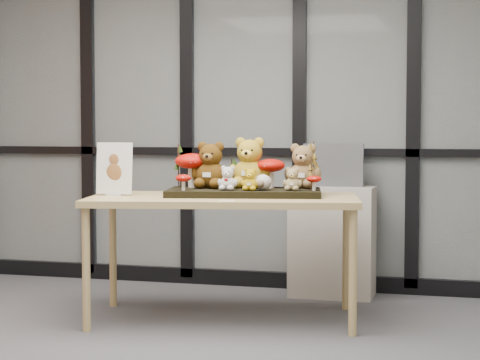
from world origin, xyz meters
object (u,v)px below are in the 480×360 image
(bear_white_bow, at_px, (228,177))
(bear_pooh_yellow, at_px, (250,160))
(bear_brown_medium, at_px, (211,163))
(mushroom_front_right, at_px, (314,182))
(plush_cream_hedgehog, at_px, (263,182))
(cabinet, at_px, (332,241))
(mushroom_front_left, at_px, (183,182))
(diorama_tray, at_px, (244,192))
(monitor, at_px, (333,165))
(mushroom_back_left, at_px, (192,169))
(bear_tan_back, at_px, (303,164))
(bear_small_yellow, at_px, (251,178))
(bear_beige_small, at_px, (293,178))
(mushroom_back_right, at_px, (270,172))
(display_table, at_px, (224,206))
(sign_holder, at_px, (114,170))

(bear_white_bow, bearing_deg, bear_pooh_yellow, 62.97)
(bear_brown_medium, distance_m, mushroom_front_right, 0.70)
(plush_cream_hedgehog, distance_m, cabinet, 1.12)
(mushroom_front_left, bearing_deg, mushroom_front_right, 14.00)
(mushroom_front_left, bearing_deg, bear_pooh_yellow, 45.93)
(diorama_tray, relative_size, cabinet, 1.22)
(mushroom_front_right, height_order, monitor, monitor)
(mushroom_back_left, bearing_deg, mushroom_front_left, -82.92)
(monitor, bearing_deg, bear_tan_back, -96.65)
(bear_small_yellow, bearing_deg, diorama_tray, 110.97)
(bear_pooh_yellow, xyz_separation_m, bear_small_yellow, (0.07, -0.25, -0.10))
(bear_beige_small, bearing_deg, bear_pooh_yellow, 139.14)
(bear_tan_back, relative_size, mushroom_back_left, 1.28)
(bear_tan_back, distance_m, mushroom_back_left, 0.73)
(bear_small_yellow, relative_size, bear_white_bow, 0.91)
(bear_tan_back, distance_m, bear_beige_small, 0.26)
(plush_cream_hedgehog, relative_size, mushroom_back_left, 0.45)
(mushroom_back_right, bearing_deg, bear_brown_medium, -163.24)
(bear_tan_back, height_order, bear_white_bow, bear_tan_back)
(display_table, xyz_separation_m, bear_white_bow, (0.04, -0.04, 0.19))
(bear_tan_back, distance_m, bear_white_bow, 0.53)
(bear_small_yellow, distance_m, bear_beige_small, 0.27)
(bear_beige_small, bearing_deg, cabinet, 72.44)
(mushroom_front_right, bearing_deg, display_table, -172.99)
(display_table, xyz_separation_m, mushroom_back_right, (0.25, 0.23, 0.21))
(display_table, bearing_deg, bear_white_bow, -56.70)
(diorama_tray, distance_m, sign_holder, 0.85)
(display_table, bearing_deg, sign_holder, 178.41)
(bear_tan_back, bearing_deg, cabinet, 71.78)
(bear_white_bow, height_order, mushroom_back_right, mushroom_back_right)
(display_table, xyz_separation_m, monitor, (0.54, 0.99, 0.23))
(monitor, bearing_deg, mushroom_back_right, -110.87)
(display_table, relative_size, cabinet, 2.28)
(mushroom_back_right, distance_m, cabinet, 0.97)
(plush_cream_hedgehog, relative_size, mushroom_back_right, 0.53)
(plush_cream_hedgehog, bearing_deg, mushroom_front_right, -1.52)
(plush_cream_hedgehog, xyz_separation_m, mushroom_front_left, (-0.48, -0.14, 0.00))
(diorama_tray, distance_m, bear_beige_small, 0.35)
(bear_small_yellow, distance_m, cabinet, 1.18)
(bear_white_bow, bearing_deg, mushroom_front_right, 0.43)
(bear_white_bow, height_order, mushroom_front_right, bear_white_bow)
(plush_cream_hedgehog, height_order, mushroom_back_right, mushroom_back_right)
(bear_tan_back, distance_m, mushroom_front_right, 0.26)
(bear_brown_medium, height_order, mushroom_front_right, bear_brown_medium)
(bear_white_bow, xyz_separation_m, sign_holder, (-0.74, -0.08, 0.03))
(bear_small_yellow, bearing_deg, cabinet, 58.87)
(bear_white_bow, height_order, bear_beige_small, bear_white_bow)
(mushroom_back_right, bearing_deg, mushroom_back_left, -169.72)
(mushroom_back_left, bearing_deg, bear_tan_back, 11.28)
(bear_white_bow, distance_m, mushroom_front_right, 0.54)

